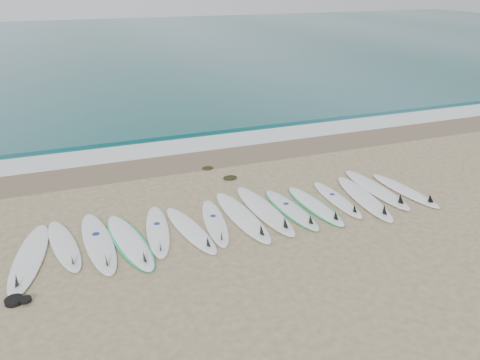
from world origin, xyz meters
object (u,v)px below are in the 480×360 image
object	(u,v)px
surfboard_0	(29,259)
leash_coil	(17,300)
surfboard_14	(406,191)
surfboard_7	(243,217)

from	to	relation	value
surfboard_0	leash_coil	bearing A→B (deg)	-87.08
surfboard_0	leash_coil	size ratio (longest dim) A/B	6.19
surfboard_14	leash_coil	distance (m)	9.56
surfboard_14	leash_coil	size ratio (longest dim) A/B	5.37
surfboard_0	surfboard_14	size ratio (longest dim) A/B	1.15
surfboard_0	surfboard_14	xyz separation A→B (m)	(9.31, -0.03, -0.01)
surfboard_7	leash_coil	xyz separation A→B (m)	(-4.86, -1.46, -0.01)
leash_coil	surfboard_7	bearing A→B (deg)	16.73
surfboard_0	surfboard_7	distance (m)	4.70
surfboard_7	surfboard_14	xyz separation A→B (m)	(4.61, -0.15, -0.01)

